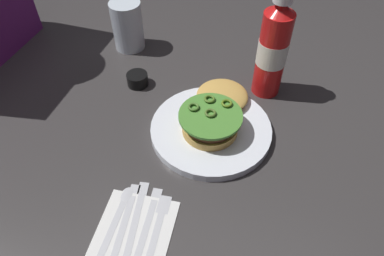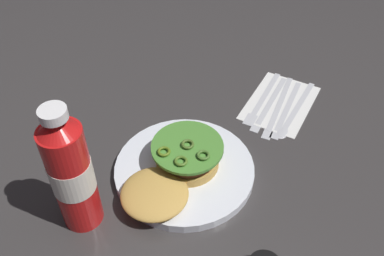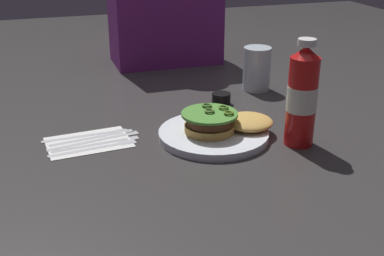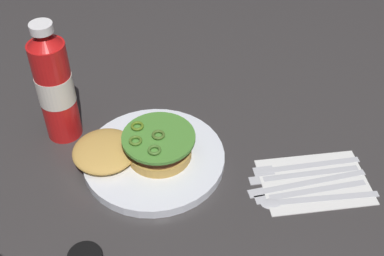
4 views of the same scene
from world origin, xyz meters
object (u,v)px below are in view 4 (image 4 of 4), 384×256
object	(u,v)px
table_knife	(297,174)
spoon_utensil	(304,199)
ketchup_bottle	(55,86)
steak_knife	(304,191)
fork_utensil	(298,166)
butter_knife	(300,183)
burger_sandwich	(137,148)
dinner_plate	(154,159)
napkin	(314,182)

from	to	relation	value
table_knife	spoon_utensil	size ratio (longest dim) A/B	0.98
ketchup_bottle	spoon_utensil	distance (m)	0.47
table_knife	steak_knife	world-z (taller)	same
fork_utensil	table_knife	distance (m)	0.02
fork_utensil	butter_knife	world-z (taller)	same
burger_sandwich	table_knife	distance (m)	0.28
dinner_plate	steak_knife	world-z (taller)	dinner_plate
burger_sandwich	steak_knife	bearing A→B (deg)	162.94
burger_sandwich	table_knife	bearing A→B (deg)	170.32
spoon_utensil	fork_utensil	bearing A→B (deg)	-93.83
dinner_plate	steak_knife	size ratio (longest dim) A/B	1.28
table_knife	napkin	bearing A→B (deg)	148.95
butter_knife	table_knife	bearing A→B (deg)	-88.43
fork_utensil	table_knife	size ratio (longest dim) A/B	0.99
butter_knife	burger_sandwich	bearing A→B (deg)	-13.83
napkin	butter_knife	distance (m)	0.03
napkin	fork_utensil	bearing A→B (deg)	-58.18
dinner_plate	ketchup_bottle	xyz separation A→B (m)	(0.17, -0.09, 0.10)
dinner_plate	steak_knife	xyz separation A→B (m)	(-0.25, 0.09, -0.00)
table_knife	butter_knife	distance (m)	0.02
fork_utensil	table_knife	bearing A→B (deg)	76.38
napkin	spoon_utensil	world-z (taller)	spoon_utensil
dinner_plate	fork_utensil	distance (m)	0.26
dinner_plate	spoon_utensil	size ratio (longest dim) A/B	1.25
napkin	spoon_utensil	bearing A→B (deg)	55.46
napkin	burger_sandwich	bearing A→B (deg)	-11.79
dinner_plate	burger_sandwich	xyz separation A→B (m)	(0.03, -0.00, 0.03)
butter_knife	steak_knife	bearing A→B (deg)	98.86
steak_knife	burger_sandwich	bearing A→B (deg)	-17.06
butter_knife	spoon_utensil	size ratio (longest dim) A/B	1.05
steak_knife	fork_utensil	bearing A→B (deg)	-91.36
fork_utensil	spoon_utensil	xyz separation A→B (m)	(0.01, 0.08, 0.00)
burger_sandwich	fork_utensil	size ratio (longest dim) A/B	1.09
table_knife	ketchup_bottle	bearing A→B (deg)	-17.70
table_knife	butter_knife	size ratio (longest dim) A/B	0.93
dinner_plate	spoon_utensil	bearing A→B (deg)	157.71
dinner_plate	ketchup_bottle	bearing A→B (deg)	-27.21
burger_sandwich	spoon_utensil	world-z (taller)	burger_sandwich
burger_sandwich	spoon_utensil	xyz separation A→B (m)	(-0.28, 0.10, -0.03)
dinner_plate	spoon_utensil	world-z (taller)	dinner_plate
napkin	table_knife	distance (m)	0.03
napkin	butter_knife	bearing A→B (deg)	10.64
ketchup_bottle	steak_knife	world-z (taller)	ketchup_bottle
table_knife	steak_knife	distance (m)	0.04
table_knife	spoon_utensil	world-z (taller)	same
butter_knife	spoon_utensil	xyz separation A→B (m)	(0.00, 0.03, 0.00)
burger_sandwich	steak_knife	size ratio (longest dim) A/B	1.08
butter_knife	steak_knife	world-z (taller)	same
burger_sandwich	butter_knife	distance (m)	0.29
butter_knife	fork_utensil	bearing A→B (deg)	-95.83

